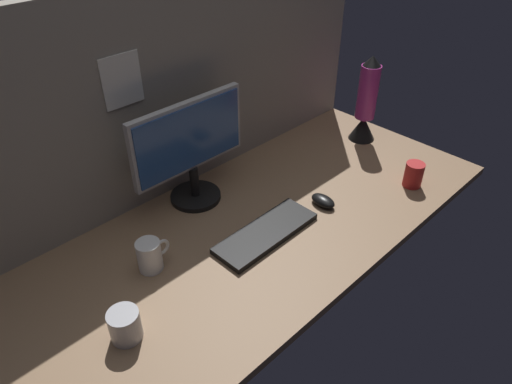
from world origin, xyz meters
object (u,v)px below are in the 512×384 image
object	(u,v)px
keyboard	(266,233)
mouse	(323,201)
mug_steel	(125,325)
lava_lamp	(366,106)
mug_red_plastic	(414,175)
mug_ceramic_white	(150,255)
monitor	(190,147)

from	to	relation	value
keyboard	mouse	world-z (taller)	mouse
mug_steel	lava_lamp	distance (cm)	131.09
mouse	lava_lamp	distance (cm)	54.64
mug_steel	mug_red_plastic	bearing A→B (deg)	-8.02
mug_ceramic_white	lava_lamp	distance (cm)	111.07
mug_steel	mug_ceramic_white	size ratio (longest dim) A/B	0.80
monitor	mug_steel	world-z (taller)	monitor
keyboard	mouse	bearing A→B (deg)	-6.74
mug_ceramic_white	lava_lamp	size ratio (longest dim) A/B	0.29
mouse	lava_lamp	xyz separation A→B (cm)	(49.56, 18.42, 13.78)
monitor	mug_steel	distance (cm)	63.49
mug_ceramic_white	mug_red_plastic	bearing A→B (deg)	-18.86
monitor	mouse	xyz separation A→B (cm)	(29.57, -35.32, -19.17)
mug_steel	mug_red_plastic	distance (cm)	113.99
mouse	mug_ceramic_white	bearing A→B (deg)	167.66
mouse	mug_steel	bearing A→B (deg)	-177.40
mug_red_plastic	lava_lamp	size ratio (longest dim) A/B	0.26
mug_steel	mouse	bearing A→B (deg)	-0.11
mug_steel	lava_lamp	bearing A→B (deg)	8.04
mug_ceramic_white	lava_lamp	world-z (taller)	lava_lamp
mug_red_plastic	lava_lamp	distance (cm)	39.43
keyboard	lava_lamp	size ratio (longest dim) A/B	1.00
mouse	mug_ceramic_white	distance (cm)	63.25
mouse	mug_steel	size ratio (longest dim) A/B	1.11
keyboard	lava_lamp	bearing A→B (deg)	10.84
keyboard	mug_red_plastic	bearing A→B (deg)	-18.20
mug_steel	mug_red_plastic	xyz separation A→B (cm)	(112.87, -15.91, 0.41)
keyboard	lava_lamp	xyz separation A→B (cm)	(75.69, 15.76, 14.48)
keyboard	mug_red_plastic	size ratio (longest dim) A/B	3.89
keyboard	mug_steel	xyz separation A→B (cm)	(-53.64, -2.51, 3.34)
mug_steel	lava_lamp	xyz separation A→B (cm)	(129.33, 18.28, 11.14)
lava_lamp	mouse	bearing A→B (deg)	-159.60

